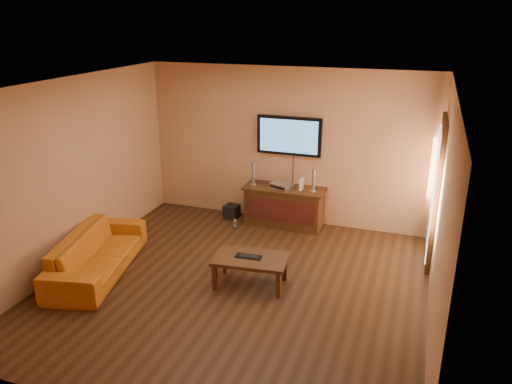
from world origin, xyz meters
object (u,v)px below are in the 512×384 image
at_px(speaker_right, 313,182).
at_px(subwoofer, 232,211).
at_px(game_console, 301,184).
at_px(speaker_left, 253,175).
at_px(bottle, 235,224).
at_px(av_receiver, 282,186).
at_px(media_console, 284,206).
at_px(keyboard, 248,256).
at_px(sofa, 96,247).
at_px(coffee_table, 251,261).

distance_m(speaker_right, subwoofer, 1.67).
height_order(speaker_right, game_console, speaker_right).
relative_size(speaker_right, subwoofer, 1.53).
relative_size(speaker_left, bottle, 2.17).
xyz_separation_m(speaker_left, av_receiver, (0.52, 0.01, -0.15)).
bearing_deg(subwoofer, game_console, 6.36).
distance_m(media_console, speaker_left, 0.77).
xyz_separation_m(speaker_left, speaker_right, (1.06, 0.01, -0.01)).
xyz_separation_m(bottle, keyboard, (0.87, -1.68, 0.34)).
height_order(game_console, bottle, game_console).
height_order(media_console, av_receiver, av_receiver).
bearing_deg(sofa, coffee_table, -93.33).
bearing_deg(coffee_table, sofa, -170.33).
distance_m(media_console, subwoofer, 1.01).
height_order(speaker_right, subwoofer, speaker_right).
xyz_separation_m(speaker_left, subwoofer, (-0.43, 0.03, -0.76)).
xyz_separation_m(media_console, speaker_left, (-0.56, -0.03, 0.53)).
distance_m(coffee_table, av_receiver, 2.14).
height_order(sofa, subwoofer, sofa).
relative_size(media_console, sofa, 0.69).
height_order(game_console, subwoofer, game_console).
bearing_deg(speaker_left, subwoofer, 176.27).
relative_size(speaker_left, subwoofer, 1.65).
height_order(bottle, keyboard, keyboard).
distance_m(speaker_left, av_receiver, 0.54).
distance_m(sofa, av_receiver, 3.20).
xyz_separation_m(media_console, keyboard, (0.11, -2.11, 0.08)).
distance_m(sofa, bottle, 2.45).
bearing_deg(av_receiver, subwoofer, -158.63).
relative_size(coffee_table, sofa, 0.52).
height_order(coffee_table, keyboard, keyboard).
bearing_deg(speaker_left, av_receiver, 1.17).
height_order(sofa, av_receiver, sofa).
xyz_separation_m(media_console, sofa, (-2.05, -2.49, 0.04)).
relative_size(subwoofer, bottle, 1.32).
bearing_deg(subwoofer, sofa, -107.23).
xyz_separation_m(sofa, subwoofer, (1.06, 2.49, -0.27)).
xyz_separation_m(coffee_table, game_console, (0.15, 2.12, 0.44)).
height_order(sofa, bottle, sofa).
xyz_separation_m(speaker_right, av_receiver, (-0.55, -0.00, -0.13)).
relative_size(sofa, keyboard, 5.55).
distance_m(av_receiver, game_console, 0.34).
bearing_deg(game_console, av_receiver, -172.31).
bearing_deg(speaker_right, media_console, 177.85).
bearing_deg(speaker_right, coffee_table, -99.83).
bearing_deg(bottle, speaker_left, 63.58).
relative_size(media_console, keyboard, 3.82).
distance_m(sofa, game_console, 3.45).
height_order(subwoofer, bottle, subwoofer).
relative_size(coffee_table, game_console, 5.09).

